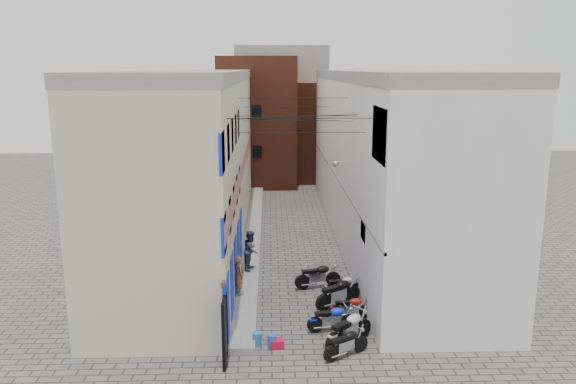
{
  "coord_description": "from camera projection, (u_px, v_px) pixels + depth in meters",
  "views": [
    {
      "loc": [
        -1.07,
        -16.66,
        9.14
      ],
      "look_at": [
        -0.16,
        10.99,
        3.0
      ],
      "focal_mm": 35.0,
      "sensor_mm": 36.0,
      "label": 1
    }
  ],
  "objects": [
    {
      "name": "building_far_brick_left",
      "position": [
        258.0,
        121.0,
        44.45
      ],
      "size": [
        6.0,
        6.0,
        10.0
      ],
      "primitive_type": "cube",
      "color": "brown",
      "rests_on": "ground"
    },
    {
      "name": "water_jug_near",
      "position": [
        272.0,
        341.0,
        18.68
      ],
      "size": [
        0.38,
        0.38,
        0.47
      ],
      "primitive_type": "cylinder",
      "rotation": [
        0.0,
        0.0,
        -0.32
      ],
      "color": "blue",
      "rests_on": "ground"
    },
    {
      "name": "motorcycle_f",
      "position": [
        344.0,
        285.0,
        22.83
      ],
      "size": [
        1.8,
        0.8,
        1.01
      ],
      "primitive_type": null,
      "rotation": [
        0.0,
        0.0,
        -1.42
      ],
      "color": "#A0A1A5",
      "rests_on": "ground"
    },
    {
      "name": "motorcycle_d",
      "position": [
        351.0,
        306.0,
        20.81
      ],
      "size": [
        1.69,
        0.59,
        0.97
      ],
      "primitive_type": null,
      "rotation": [
        0.0,
        0.0,
        -1.54
      ],
      "color": "#9A160B",
      "rests_on": "ground"
    },
    {
      "name": "ground",
      "position": [
        304.0,
        355.0,
        18.27
      ],
      "size": [
        90.0,
        90.0,
        0.0
      ],
      "primitive_type": "plane",
      "color": "#555250",
      "rests_on": "ground"
    },
    {
      "name": "motorcycle_g",
      "position": [
        318.0,
        275.0,
        23.72
      ],
      "size": [
        2.12,
        1.11,
        1.17
      ],
      "primitive_type": null,
      "rotation": [
        0.0,
        0.0,
        -1.33
      ],
      "color": "black",
      "rests_on": "ground"
    },
    {
      "name": "building_far_brick_right",
      "position": [
        318.0,
        131.0,
        46.78
      ],
      "size": [
        5.0,
        6.0,
        8.0
      ],
      "primitive_type": "cube",
      "color": "brown",
      "rests_on": "ground"
    },
    {
      "name": "motorcycle_b",
      "position": [
        349.0,
        328.0,
        18.8
      ],
      "size": [
        2.09,
        1.94,
        1.26
      ],
      "primitive_type": null,
      "rotation": [
        0.0,
        0.0,
        -0.86
      ],
      "color": "silver",
      "rests_on": "ground"
    },
    {
      "name": "overhead_wires",
      "position": [
        294.0,
        116.0,
        24.19
      ],
      "size": [
        5.8,
        13.02,
        1.32
      ],
      "color": "black",
      "rests_on": "ground"
    },
    {
      "name": "motorcycle_a",
      "position": [
        346.0,
        342.0,
        18.05
      ],
      "size": [
        1.79,
        1.38,
        1.01
      ],
      "primitive_type": null,
      "rotation": [
        0.0,
        0.0,
        -1.03
      ],
      "color": "black",
      "rests_on": "ground"
    },
    {
      "name": "building_right",
      "position": [
        383.0,
        156.0,
        30.14
      ],
      "size": [
        5.94,
        26.0,
        9.0
      ],
      "color": "silver",
      "rests_on": "ground"
    },
    {
      "name": "red_crate",
      "position": [
        277.0,
        344.0,
        18.7
      ],
      "size": [
        0.51,
        0.42,
        0.29
      ],
      "primitive_type": "cube",
      "rotation": [
        0.0,
        0.0,
        0.19
      ],
      "color": "#B20C2F",
      "rests_on": "ground"
    },
    {
      "name": "motorcycle_e",
      "position": [
        338.0,
        291.0,
        21.84
      ],
      "size": [
        2.16,
        1.74,
        1.24
      ],
      "primitive_type": null,
      "rotation": [
        0.0,
        0.0,
        -0.99
      ],
      "color": "black",
      "rests_on": "ground"
    },
    {
      "name": "building_left",
      "position": [
        196.0,
        157.0,
        29.77
      ],
      "size": [
        5.1,
        27.0,
        9.0
      ],
      "color": "beige",
      "rests_on": "ground"
    },
    {
      "name": "person_a",
      "position": [
        239.0,
        275.0,
        22.38
      ],
      "size": [
        0.6,
        0.7,
        1.61
      ],
      "primitive_type": "imported",
      "rotation": [
        0.0,
        0.0,
        2.03
      ],
      "color": "#935935",
      "rests_on": "plinth"
    },
    {
      "name": "water_jug_far",
      "position": [
        257.0,
        339.0,
        18.83
      ],
      "size": [
        0.39,
        0.39,
        0.47
      ],
      "primitive_type": "cylinder",
      "rotation": [
        0.0,
        0.0,
        -0.36
      ],
      "color": "#2372B2",
      "rests_on": "ground"
    },
    {
      "name": "person_b",
      "position": [
        251.0,
        250.0,
        25.13
      ],
      "size": [
        0.87,
        1.01,
        1.8
      ],
      "primitive_type": "imported",
      "rotation": [
        0.0,
        0.0,
        1.33
      ],
      "color": "#323A4C",
      "rests_on": "plinth"
    },
    {
      "name": "building_far_concrete",
      "position": [
        281.0,
        109.0,
        50.26
      ],
      "size": [
        8.0,
        5.0,
        11.0
      ],
      "primitive_type": "cube",
      "color": "gray",
      "rests_on": "ground"
    },
    {
      "name": "far_shopfront",
      "position": [
        284.0,
        175.0,
        42.6
      ],
      "size": [
        2.0,
        0.3,
        2.4
      ],
      "primitive_type": "cube",
      "color": "black",
      "rests_on": "ground"
    },
    {
      "name": "motorcycle_c",
      "position": [
        332.0,
        317.0,
        19.82
      ],
      "size": [
        1.88,
        0.84,
        1.05
      ],
      "primitive_type": null,
      "rotation": [
        0.0,
        0.0,
        -1.42
      ],
      "color": "#0E2CD3",
      "rests_on": "ground"
    },
    {
      "name": "plinth",
      "position": [
        253.0,
        235.0,
        30.87
      ],
      "size": [
        0.9,
        26.0,
        0.25
      ],
      "primitive_type": "cube",
      "color": "gray",
      "rests_on": "ground"
    }
  ]
}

